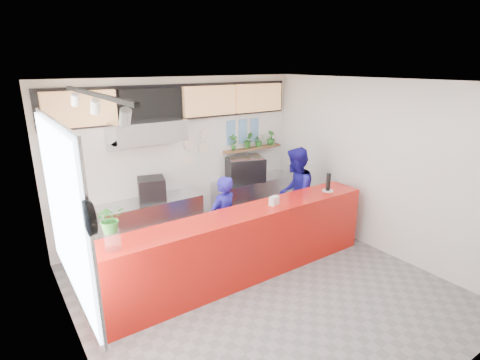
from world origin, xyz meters
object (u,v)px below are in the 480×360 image
panini_oven (152,189)px  pepper_mill (328,182)px  espresso_machine (245,169)px  service_counter (246,244)px  staff_center (223,220)px  staff_right (295,194)px

panini_oven → pepper_mill: 3.09m
espresso_machine → service_counter: bearing=-108.1°
panini_oven → staff_center: bearing=-42.7°
staff_right → staff_center: bearing=-34.7°
service_counter → staff_center: bearing=92.3°
panini_oven → pepper_mill: (2.48, -1.84, 0.17)m
espresso_machine → pepper_mill: pepper_mill is taller
service_counter → espresso_machine: bearing=55.1°
espresso_machine → staff_right: (0.32, -1.17, -0.26)m
service_counter → panini_oven: bearing=113.0°
panini_oven → staff_right: staff_right is taller
staff_center → pepper_mill: (1.74, -0.65, 0.51)m
pepper_mill → espresso_machine: bearing=104.1°
pepper_mill → service_counter: bearing=178.6°
espresso_machine → staff_center: size_ratio=0.50×
panini_oven → pepper_mill: bearing=-21.0°
service_counter → staff_right: staff_right is taller
service_counter → pepper_mill: bearing=-1.4°
staff_center → espresso_machine: bearing=-150.9°
espresso_machine → staff_right: staff_right is taller
espresso_machine → panini_oven: bearing=-163.2°
service_counter → staff_right: size_ratio=2.55×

